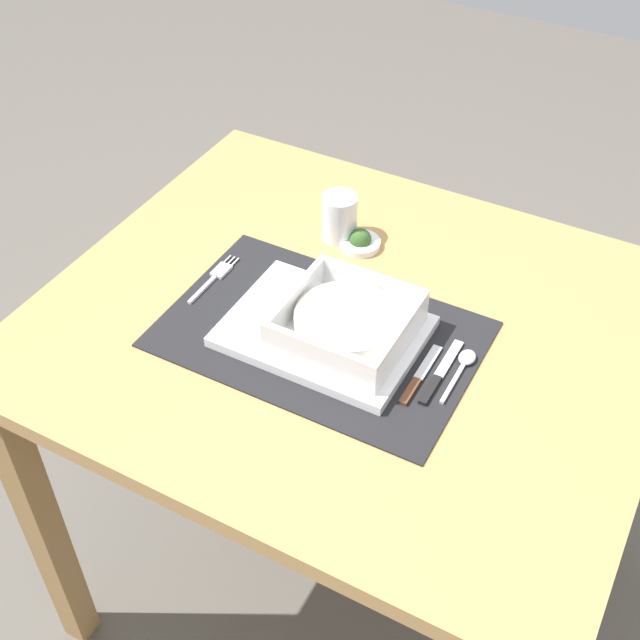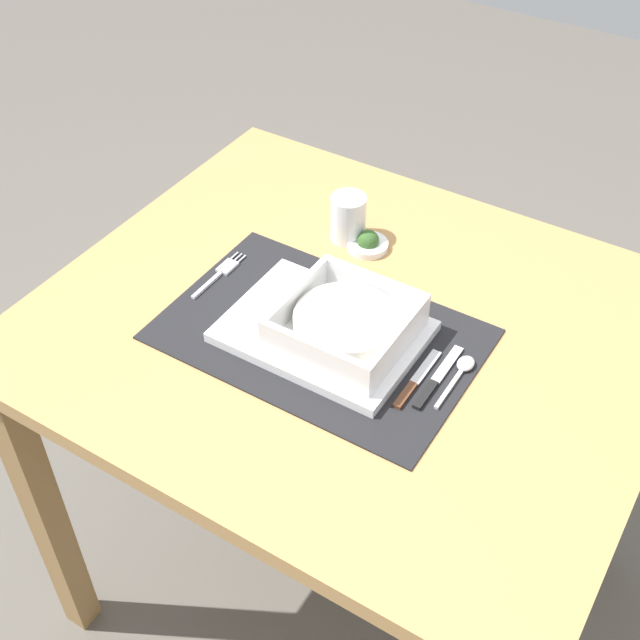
{
  "view_description": "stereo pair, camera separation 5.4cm",
  "coord_description": "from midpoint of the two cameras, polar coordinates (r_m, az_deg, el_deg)",
  "views": [
    {
      "loc": [
        0.41,
        -0.85,
        1.61
      ],
      "look_at": [
        -0.02,
        -0.05,
        0.78
      ],
      "focal_mm": 47.06,
      "sensor_mm": 36.0,
      "label": 1
    },
    {
      "loc": [
        0.45,
        -0.82,
        1.61
      ],
      "look_at": [
        -0.02,
        -0.05,
        0.78
      ],
      "focal_mm": 47.06,
      "sensor_mm": 36.0,
      "label": 2
    }
  ],
  "objects": [
    {
      "name": "butter_knife",
      "position": [
        1.19,
        6.79,
        -3.8
      ],
      "size": [
        0.01,
        0.14,
        0.01
      ],
      "rotation": [
        0.0,
        0.0,
        -0.07
      ],
      "color": "black",
      "rests_on": "placemat"
    },
    {
      "name": "dining_table",
      "position": [
        1.35,
        0.78,
        -3.38
      ],
      "size": [
        0.93,
        0.79,
        0.75
      ],
      "color": "#B2844C",
      "rests_on": "ground"
    },
    {
      "name": "drinking_glass",
      "position": [
        1.41,
        0.23,
        6.83
      ],
      "size": [
        0.06,
        0.06,
        0.08
      ],
      "color": "white",
      "rests_on": "dining_table"
    },
    {
      "name": "condiment_saucer",
      "position": [
        1.41,
        1.64,
        5.34
      ],
      "size": [
        0.07,
        0.07,
        0.04
      ],
      "color": "white",
      "rests_on": "dining_table"
    },
    {
      "name": "serving_plate",
      "position": [
        1.24,
        -1.01,
        -0.8
      ],
      "size": [
        0.28,
        0.21,
        0.02
      ],
      "primitive_type": "cube",
      "color": "white",
      "rests_on": "placemat"
    },
    {
      "name": "fork",
      "position": [
        1.36,
        -8.2,
        2.99
      ],
      "size": [
        0.02,
        0.13,
        0.0
      ],
      "rotation": [
        0.0,
        0.0,
        0.02
      ],
      "color": "silver",
      "rests_on": "placemat"
    },
    {
      "name": "placemat",
      "position": [
        1.25,
        -1.24,
        -0.99
      ],
      "size": [
        0.46,
        0.31,
        0.0
      ],
      "primitive_type": "cube",
      "color": "black",
      "rests_on": "dining_table"
    },
    {
      "name": "bread_knife",
      "position": [
        1.18,
        5.4,
        -3.97
      ],
      "size": [
        0.01,
        0.13,
        0.01
      ],
      "rotation": [
        0.0,
        0.0,
        -0.03
      ],
      "color": "#59331E",
      "rests_on": "placemat"
    },
    {
      "name": "porridge_bowl",
      "position": [
        1.21,
        0.52,
        -0.28
      ],
      "size": [
        0.18,
        0.18,
        0.05
      ],
      "color": "white",
      "rests_on": "serving_plate"
    },
    {
      "name": "spoon",
      "position": [
        1.21,
        8.56,
        -2.84
      ],
      "size": [
        0.02,
        0.12,
        0.01
      ],
      "rotation": [
        0.0,
        0.0,
        -0.05
      ],
      "color": "silver",
      "rests_on": "placemat"
    },
    {
      "name": "ground_plane",
      "position": [
        1.87,
        0.59,
        -17.28
      ],
      "size": [
        6.0,
        6.0,
        0.0
      ],
      "primitive_type": "plane",
      "color": "#59544C"
    }
  ]
}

